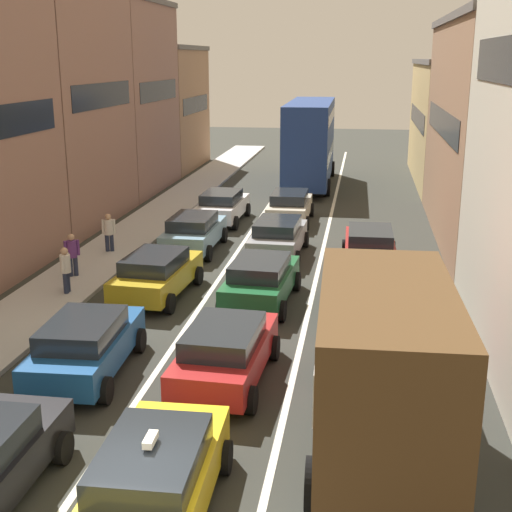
{
  "coord_description": "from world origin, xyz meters",
  "views": [
    {
      "loc": [
        3.19,
        -8.66,
        7.53
      ],
      "look_at": [
        0.0,
        12.0,
        1.6
      ],
      "focal_mm": 49.02,
      "sensor_mm": 36.0,
      "label": 1
    }
  ],
  "objects_px": {
    "sedan_centre_lane_second": "(225,351)",
    "sedan_left_lane_fifth": "(222,206)",
    "pedestrian_near_kerb": "(66,269)",
    "taxi_centre_lane_front": "(155,478)",
    "bus_mid_queue_primary": "(310,139)",
    "hatchback_centre_lane_third": "(261,279)",
    "pedestrian_far_sidewalk": "(72,254)",
    "coupe_centre_lane_fourth": "(278,236)",
    "sedan_left_lane_fourth": "(194,232)",
    "pedestrian_mid_sidewalk": "(109,231)",
    "sedan_centre_lane_fifth": "(290,206)",
    "wagon_left_lane_second": "(86,345)",
    "removalist_box_truck": "(382,353)",
    "sedan_left_lane_third": "(157,273)",
    "sedan_right_lane_behind_truck": "(363,294)",
    "wagon_right_lane_far": "(370,246)"
  },
  "relations": [
    {
      "from": "sedan_centre_lane_second",
      "to": "sedan_left_lane_fifth",
      "type": "distance_m",
      "value": 17.08
    },
    {
      "from": "sedan_centre_lane_second",
      "to": "pedestrian_near_kerb",
      "type": "relative_size",
      "value": 2.64
    },
    {
      "from": "taxi_centre_lane_front",
      "to": "sedan_left_lane_fifth",
      "type": "height_order",
      "value": "taxi_centre_lane_front"
    },
    {
      "from": "sedan_centre_lane_second",
      "to": "bus_mid_queue_primary",
      "type": "height_order",
      "value": "bus_mid_queue_primary"
    },
    {
      "from": "hatchback_centre_lane_third",
      "to": "pedestrian_far_sidewalk",
      "type": "xyz_separation_m",
      "value": [
        -6.89,
        1.45,
        0.15
      ]
    },
    {
      "from": "coupe_centre_lane_fourth",
      "to": "bus_mid_queue_primary",
      "type": "bearing_deg",
      "value": 1.96
    },
    {
      "from": "sedan_left_lane_fourth",
      "to": "taxi_centre_lane_front",
      "type": "bearing_deg",
      "value": -167.96
    },
    {
      "from": "pedestrian_mid_sidewalk",
      "to": "sedan_centre_lane_fifth",
      "type": "bearing_deg",
      "value": -58.96
    },
    {
      "from": "wagon_left_lane_second",
      "to": "sedan_centre_lane_fifth",
      "type": "xyz_separation_m",
      "value": [
        3.16,
        17.3,
        0.0
      ]
    },
    {
      "from": "bus_mid_queue_primary",
      "to": "pedestrian_far_sidewalk",
      "type": "relative_size",
      "value": 6.34
    },
    {
      "from": "removalist_box_truck",
      "to": "sedan_left_lane_fifth",
      "type": "bearing_deg",
      "value": 18.52
    },
    {
      "from": "sedan_centre_lane_fifth",
      "to": "sedan_left_lane_fourth",
      "type": "bearing_deg",
      "value": 149.79
    },
    {
      "from": "pedestrian_far_sidewalk",
      "to": "wagon_left_lane_second",
      "type": "bearing_deg",
      "value": -6.63
    },
    {
      "from": "removalist_box_truck",
      "to": "sedan_centre_lane_fifth",
      "type": "height_order",
      "value": "removalist_box_truck"
    },
    {
      "from": "sedan_left_lane_third",
      "to": "sedan_left_lane_fifth",
      "type": "relative_size",
      "value": 1.01
    },
    {
      "from": "taxi_centre_lane_front",
      "to": "sedan_right_lane_behind_truck",
      "type": "height_order",
      "value": "taxi_centre_lane_front"
    },
    {
      "from": "wagon_left_lane_second",
      "to": "sedan_left_lane_third",
      "type": "bearing_deg",
      "value": -3.03
    },
    {
      "from": "removalist_box_truck",
      "to": "pedestrian_mid_sidewalk",
      "type": "xyz_separation_m",
      "value": [
        -10.34,
        12.73,
        -1.03
      ]
    },
    {
      "from": "sedan_left_lane_fourth",
      "to": "removalist_box_truck",
      "type": "bearing_deg",
      "value": -152.04
    },
    {
      "from": "sedan_left_lane_fourth",
      "to": "pedestrian_mid_sidewalk",
      "type": "height_order",
      "value": "pedestrian_mid_sidewalk"
    },
    {
      "from": "pedestrian_mid_sidewalk",
      "to": "pedestrian_far_sidewalk",
      "type": "relative_size",
      "value": 1.0
    },
    {
      "from": "removalist_box_truck",
      "to": "wagon_right_lane_far",
      "type": "bearing_deg",
      "value": -1.13
    },
    {
      "from": "removalist_box_truck",
      "to": "coupe_centre_lane_fourth",
      "type": "relative_size",
      "value": 1.78
    },
    {
      "from": "sedan_centre_lane_second",
      "to": "pedestrian_mid_sidewalk",
      "type": "distance_m",
      "value": 12.45
    },
    {
      "from": "sedan_left_lane_fourth",
      "to": "pedestrian_mid_sidewalk",
      "type": "relative_size",
      "value": 2.6
    },
    {
      "from": "wagon_right_lane_far",
      "to": "sedan_right_lane_behind_truck",
      "type": "bearing_deg",
      "value": 176.81
    },
    {
      "from": "sedan_left_lane_fifth",
      "to": "pedestrian_far_sidewalk",
      "type": "bearing_deg",
      "value": 162.0
    },
    {
      "from": "removalist_box_truck",
      "to": "wagon_left_lane_second",
      "type": "height_order",
      "value": "removalist_box_truck"
    },
    {
      "from": "bus_mid_queue_primary",
      "to": "sedan_left_lane_fourth",
      "type": "bearing_deg",
      "value": 166.94
    },
    {
      "from": "coupe_centre_lane_fourth",
      "to": "sedan_left_lane_fourth",
      "type": "distance_m",
      "value": 3.47
    },
    {
      "from": "coupe_centre_lane_fourth",
      "to": "sedan_left_lane_fourth",
      "type": "height_order",
      "value": "same"
    },
    {
      "from": "pedestrian_mid_sidewalk",
      "to": "pedestrian_far_sidewalk",
      "type": "height_order",
      "value": "same"
    },
    {
      "from": "hatchback_centre_lane_third",
      "to": "taxi_centre_lane_front",
      "type": "bearing_deg",
      "value": -177.63
    },
    {
      "from": "sedan_right_lane_behind_truck",
      "to": "removalist_box_truck",
      "type": "bearing_deg",
      "value": -173.59
    },
    {
      "from": "removalist_box_truck",
      "to": "sedan_left_lane_third",
      "type": "bearing_deg",
      "value": 39.11
    },
    {
      "from": "sedan_centre_lane_fifth",
      "to": "sedan_left_lane_fifth",
      "type": "distance_m",
      "value": 3.2
    },
    {
      "from": "sedan_centre_lane_fifth",
      "to": "wagon_left_lane_second",
      "type": "bearing_deg",
      "value": 169.63
    },
    {
      "from": "wagon_right_lane_far",
      "to": "pedestrian_near_kerb",
      "type": "relative_size",
      "value": 2.61
    },
    {
      "from": "wagon_left_lane_second",
      "to": "wagon_right_lane_far",
      "type": "distance_m",
      "value": 12.48
    },
    {
      "from": "taxi_centre_lane_front",
      "to": "pedestrian_near_kerb",
      "type": "bearing_deg",
      "value": 28.65
    },
    {
      "from": "removalist_box_truck",
      "to": "sedan_centre_lane_second",
      "type": "distance_m",
      "value": 4.4
    },
    {
      "from": "sedan_centre_lane_fifth",
      "to": "sedan_left_lane_fifth",
      "type": "bearing_deg",
      "value": 97.95
    },
    {
      "from": "sedan_left_lane_fourth",
      "to": "bus_mid_queue_primary",
      "type": "xyz_separation_m",
      "value": [
        3.42,
        15.63,
        2.03
      ]
    },
    {
      "from": "coupe_centre_lane_fourth",
      "to": "pedestrian_far_sidewalk",
      "type": "relative_size",
      "value": 2.62
    },
    {
      "from": "sedan_left_lane_third",
      "to": "pedestrian_far_sidewalk",
      "type": "relative_size",
      "value": 2.66
    },
    {
      "from": "pedestrian_near_kerb",
      "to": "sedan_centre_lane_fifth",
      "type": "bearing_deg",
      "value": -120.05
    },
    {
      "from": "sedan_left_lane_third",
      "to": "sedan_left_lane_fifth",
      "type": "distance_m",
      "value": 10.93
    },
    {
      "from": "pedestrian_near_kerb",
      "to": "sedan_centre_lane_second",
      "type": "bearing_deg",
      "value": 136.89
    },
    {
      "from": "wagon_right_lane_far",
      "to": "pedestrian_far_sidewalk",
      "type": "bearing_deg",
      "value": 105.96
    },
    {
      "from": "removalist_box_truck",
      "to": "bus_mid_queue_primary",
      "type": "relative_size",
      "value": 0.74
    }
  ]
}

